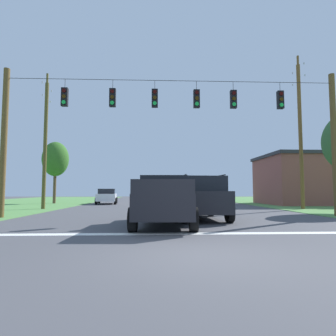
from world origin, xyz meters
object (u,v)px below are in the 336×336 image
(pickup_truck, at_px, (164,200))
(distant_car_crossing_white, at_px, (107,196))
(utility_pole_near_left, at_px, (45,140))
(roadside_store, at_px, (326,180))
(overhead_signal_span, at_px, (173,131))
(tree_roadside_far_right, at_px, (55,159))
(suv_black, at_px, (199,197))
(utility_pole_mid_right, at_px, (300,131))

(pickup_truck, relative_size, distant_car_crossing_white, 1.23)
(utility_pole_near_left, height_order, roadside_store, utility_pole_near_left)
(overhead_signal_span, relative_size, tree_roadside_far_right, 2.70)
(tree_roadside_far_right, bearing_deg, suv_black, -53.30)
(overhead_signal_span, height_order, distant_car_crossing_white, overhead_signal_span)
(utility_pole_near_left, bearing_deg, utility_pole_mid_right, -2.60)
(overhead_signal_span, distance_m, pickup_truck, 4.72)
(utility_pole_near_left, distance_m, roadside_store, 25.86)
(pickup_truck, height_order, utility_pole_mid_right, utility_pole_mid_right)
(overhead_signal_span, height_order, pickup_truck, overhead_signal_span)
(utility_pole_mid_right, relative_size, utility_pole_near_left, 1.13)
(pickup_truck, xyz_separation_m, utility_pole_near_left, (-8.46, 9.92, 4.05))
(suv_black, relative_size, tree_roadside_far_right, 0.76)
(pickup_truck, distance_m, utility_pole_mid_right, 14.50)
(overhead_signal_span, height_order, tree_roadside_far_right, overhead_signal_span)
(overhead_signal_span, relative_size, distant_car_crossing_white, 3.89)
(utility_pole_near_left, relative_size, roadside_store, 0.81)
(pickup_truck, xyz_separation_m, suv_black, (1.72, 2.21, 0.09))
(tree_roadside_far_right, bearing_deg, utility_pole_near_left, -75.57)
(tree_roadside_far_right, bearing_deg, pickup_truck, -60.40)
(pickup_truck, bearing_deg, suv_black, 52.01)
(overhead_signal_span, xyz_separation_m, distant_car_crossing_white, (-5.84, 14.96, -3.61))
(distant_car_crossing_white, relative_size, roadside_store, 0.36)
(utility_pole_mid_right, xyz_separation_m, tree_roadside_far_right, (-21.07, 9.95, -1.14))
(overhead_signal_span, height_order, suv_black, overhead_signal_span)
(suv_black, bearing_deg, utility_pole_near_left, 142.87)
(overhead_signal_span, bearing_deg, distant_car_crossing_white, 111.34)
(overhead_signal_span, relative_size, suv_black, 3.53)
(utility_pole_near_left, height_order, tree_roadside_far_right, utility_pole_near_left)
(utility_pole_near_left, bearing_deg, overhead_signal_span, -36.69)
(pickup_truck, bearing_deg, tree_roadside_far_right, 119.60)
(distant_car_crossing_white, distance_m, utility_pole_mid_right, 18.67)
(overhead_signal_span, bearing_deg, roadside_store, 39.62)
(pickup_truck, bearing_deg, overhead_signal_span, 79.90)
(suv_black, bearing_deg, tree_roadside_far_right, 126.70)
(utility_pole_mid_right, xyz_separation_m, utility_pole_near_left, (-18.73, 0.85, -0.71))
(overhead_signal_span, bearing_deg, tree_roadside_far_right, 125.70)
(overhead_signal_span, xyz_separation_m, utility_pole_mid_right, (9.70, 5.88, 1.33))
(suv_black, xyz_separation_m, utility_pole_near_left, (-10.19, 7.71, 3.96))
(overhead_signal_span, height_order, utility_pole_mid_right, utility_pole_mid_right)
(pickup_truck, relative_size, utility_pole_near_left, 0.54)
(distant_car_crossing_white, distance_m, roadside_store, 21.87)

